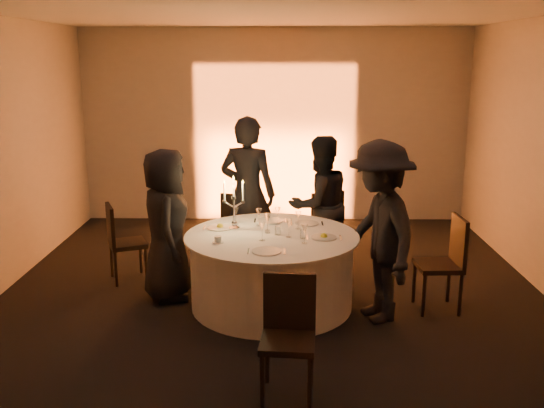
{
  "coord_description": "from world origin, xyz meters",
  "views": [
    {
      "loc": [
        0.08,
        -5.97,
        2.55
      ],
      "look_at": [
        0.0,
        0.2,
        1.05
      ],
      "focal_mm": 40.0,
      "sensor_mm": 36.0,
      "label": 1
    }
  ],
  "objects_px": {
    "banquet_table": "(272,270)",
    "guest_left": "(166,225)",
    "chair_back_right": "(323,224)",
    "guest_back_left": "(248,194)",
    "coffee_cup": "(218,240)",
    "candelabra": "(234,211)",
    "chair_right": "(447,258)",
    "guest_back_right": "(320,205)",
    "chair_left": "(121,238)",
    "chair_front": "(288,328)",
    "guest_right": "(379,232)",
    "chair_back_left": "(240,225)"
  },
  "relations": [
    {
      "from": "chair_back_right",
      "to": "guest_back_right",
      "type": "bearing_deg",
      "value": 44.18
    },
    {
      "from": "chair_left",
      "to": "guest_back_left",
      "type": "height_order",
      "value": "guest_back_left"
    },
    {
      "from": "guest_back_right",
      "to": "banquet_table",
      "type": "bearing_deg",
      "value": 33.84
    },
    {
      "from": "banquet_table",
      "to": "chair_front",
      "type": "height_order",
      "value": "chair_front"
    },
    {
      "from": "candelabra",
      "to": "guest_back_right",
      "type": "bearing_deg",
      "value": 40.63
    },
    {
      "from": "chair_back_left",
      "to": "guest_left",
      "type": "relative_size",
      "value": 0.58
    },
    {
      "from": "chair_right",
      "to": "chair_front",
      "type": "height_order",
      "value": "chair_right"
    },
    {
      "from": "chair_left",
      "to": "guest_back_left",
      "type": "bearing_deg",
      "value": -95.98
    },
    {
      "from": "chair_right",
      "to": "guest_left",
      "type": "distance_m",
      "value": 2.94
    },
    {
      "from": "chair_back_left",
      "to": "chair_front",
      "type": "height_order",
      "value": "chair_back_left"
    },
    {
      "from": "chair_right",
      "to": "candelabra",
      "type": "bearing_deg",
      "value": -100.67
    },
    {
      "from": "chair_left",
      "to": "guest_back_left",
      "type": "xyz_separation_m",
      "value": [
        1.45,
        0.45,
        0.43
      ]
    },
    {
      "from": "chair_back_right",
      "to": "coffee_cup",
      "type": "bearing_deg",
      "value": 27.12
    },
    {
      "from": "candelabra",
      "to": "chair_left",
      "type": "bearing_deg",
      "value": 160.6
    },
    {
      "from": "chair_back_right",
      "to": "guest_back_left",
      "type": "xyz_separation_m",
      "value": [
        -0.92,
        -0.03,
        0.39
      ]
    },
    {
      "from": "coffee_cup",
      "to": "chair_left",
      "type": "bearing_deg",
      "value": 141.96
    },
    {
      "from": "banquet_table",
      "to": "chair_back_left",
      "type": "relative_size",
      "value": 1.91
    },
    {
      "from": "guest_left",
      "to": "coffee_cup",
      "type": "bearing_deg",
      "value": -138.82
    },
    {
      "from": "chair_right",
      "to": "chair_back_right",
      "type": "bearing_deg",
      "value": -139.78
    },
    {
      "from": "candelabra",
      "to": "guest_right",
      "type": "bearing_deg",
      "value": -19.95
    },
    {
      "from": "banquet_table",
      "to": "guest_left",
      "type": "xyz_separation_m",
      "value": [
        -1.13,
        0.21,
        0.43
      ]
    },
    {
      "from": "chair_back_right",
      "to": "guest_back_left",
      "type": "bearing_deg",
      "value": -22.85
    },
    {
      "from": "banquet_table",
      "to": "chair_right",
      "type": "xyz_separation_m",
      "value": [
        1.79,
        -0.08,
        0.17
      ]
    },
    {
      "from": "chair_left",
      "to": "guest_right",
      "type": "relative_size",
      "value": 0.51
    },
    {
      "from": "chair_front",
      "to": "chair_right",
      "type": "bearing_deg",
      "value": 49.19
    },
    {
      "from": "guest_right",
      "to": "candelabra",
      "type": "height_order",
      "value": "guest_right"
    },
    {
      "from": "candelabra",
      "to": "guest_left",
      "type": "bearing_deg",
      "value": -179.04
    },
    {
      "from": "guest_left",
      "to": "candelabra",
      "type": "height_order",
      "value": "guest_left"
    },
    {
      "from": "guest_back_left",
      "to": "candelabra",
      "type": "relative_size",
      "value": 3.25
    },
    {
      "from": "guest_back_right",
      "to": "chair_back_right",
      "type": "bearing_deg",
      "value": -139.26
    },
    {
      "from": "coffee_cup",
      "to": "guest_back_right",
      "type": "bearing_deg",
      "value": 50.32
    },
    {
      "from": "banquet_table",
      "to": "chair_back_right",
      "type": "height_order",
      "value": "chair_back_right"
    },
    {
      "from": "banquet_table",
      "to": "chair_front",
      "type": "relative_size",
      "value": 1.92
    },
    {
      "from": "chair_front",
      "to": "guest_back_right",
      "type": "bearing_deg",
      "value": 86.3
    },
    {
      "from": "banquet_table",
      "to": "candelabra",
      "type": "height_order",
      "value": "candelabra"
    },
    {
      "from": "guest_right",
      "to": "banquet_table",
      "type": "bearing_deg",
      "value": -122.49
    },
    {
      "from": "guest_back_left",
      "to": "guest_right",
      "type": "xyz_separation_m",
      "value": [
        1.36,
        -1.46,
        -0.04
      ]
    },
    {
      "from": "chair_front",
      "to": "guest_back_left",
      "type": "relative_size",
      "value": 0.5
    },
    {
      "from": "chair_back_left",
      "to": "candelabra",
      "type": "relative_size",
      "value": 1.63
    },
    {
      "from": "chair_right",
      "to": "guest_right",
      "type": "bearing_deg",
      "value": -75.8
    },
    {
      "from": "chair_front",
      "to": "candelabra",
      "type": "xyz_separation_m",
      "value": [
        -0.56,
        1.91,
        0.45
      ]
    },
    {
      "from": "chair_left",
      "to": "chair_back_left",
      "type": "xyz_separation_m",
      "value": [
        1.35,
        0.53,
        0.02
      ]
    },
    {
      "from": "chair_left",
      "to": "coffee_cup",
      "type": "height_order",
      "value": "chair_left"
    },
    {
      "from": "chair_right",
      "to": "candelabra",
      "type": "relative_size",
      "value": 1.7
    },
    {
      "from": "guest_back_left",
      "to": "chair_left",
      "type": "bearing_deg",
      "value": 32.24
    },
    {
      "from": "guest_left",
      "to": "guest_back_right",
      "type": "distance_m",
      "value": 1.88
    },
    {
      "from": "guest_back_left",
      "to": "guest_right",
      "type": "distance_m",
      "value": 1.99
    },
    {
      "from": "chair_back_right",
      "to": "chair_right",
      "type": "bearing_deg",
      "value": 108.4
    },
    {
      "from": "chair_back_right",
      "to": "guest_right",
      "type": "height_order",
      "value": "guest_right"
    },
    {
      "from": "guest_back_left",
      "to": "guest_back_right",
      "type": "distance_m",
      "value": 0.88
    }
  ]
}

